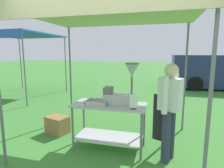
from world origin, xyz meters
TOP-DOWN VIEW (x-y plane):
  - ground_plane at (0.00, 6.00)m, footprint 70.00×70.00m
  - stall_canopy at (-0.21, 1.08)m, footprint 3.04×2.46m
  - donut_cart at (-0.21, 0.98)m, footprint 1.33×0.61m
  - donut_tray at (-0.40, 0.94)m, footprint 0.41×0.30m
  - donut_fryer at (0.02, 1.05)m, footprint 0.62×0.28m
  - menu_sign at (0.26, 0.78)m, footprint 0.13×0.05m
  - vendor at (0.83, 0.87)m, footprint 0.46×0.52m
  - supply_crate at (-1.52, 1.36)m, footprint 0.56×0.46m
  - neighbour_tent at (-4.90, 4.31)m, footprint 2.68×2.93m

SIDE VIEW (x-z plane):
  - ground_plane at x=0.00m, z-range 0.00..0.00m
  - supply_crate at x=-1.52m, z-range 0.00..0.37m
  - donut_cart at x=-0.21m, z-range 0.19..1.05m
  - donut_tray at x=-0.40m, z-range 0.84..0.92m
  - vendor at x=0.83m, z-range 0.10..1.71m
  - menu_sign at x=0.26m, z-range 0.84..1.09m
  - donut_fryer at x=0.02m, z-range 0.74..1.49m
  - stall_canopy at x=-0.21m, z-range 1.15..3.62m
  - neighbour_tent at x=-4.90m, z-range 1.18..3.72m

